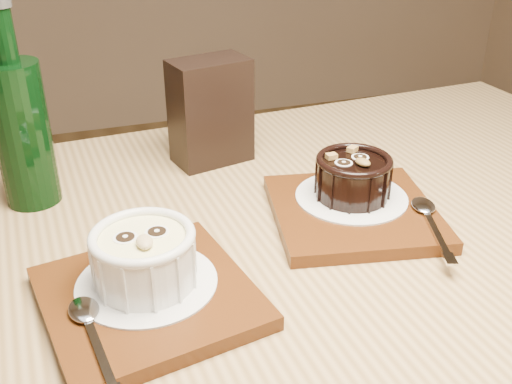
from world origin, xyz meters
TOP-DOWN VIEW (x-y plane):
  - table at (-0.17, 0.16)m, footprint 1.25×0.87m
  - tray_left at (-0.31, 0.14)m, footprint 0.21×0.21m
  - doily_left at (-0.30, 0.15)m, footprint 0.13×0.13m
  - ramekin_white at (-0.30, 0.15)m, footprint 0.09×0.09m
  - spoon_left at (-0.36, 0.09)m, footprint 0.04×0.14m
  - tray_right at (-0.06, 0.22)m, footprint 0.21×0.21m
  - doily_right at (-0.05, 0.24)m, footprint 0.13×0.13m
  - ramekin_dark at (-0.05, 0.24)m, footprint 0.09×0.09m
  - spoon_right at (0.00, 0.16)m, footprint 0.07×0.14m
  - condiment_stand at (-0.17, 0.43)m, footprint 0.11×0.08m
  - green_bottle at (-0.40, 0.38)m, footprint 0.06×0.06m

SIDE VIEW (x-z plane):
  - table at x=-0.17m, z-range 0.28..1.03m
  - tray_left at x=-0.31m, z-range 0.75..0.76m
  - tray_right at x=-0.06m, z-range 0.75..0.76m
  - doily_left at x=-0.30m, z-range 0.77..0.77m
  - doily_right at x=-0.05m, z-range 0.77..0.77m
  - spoon_left at x=-0.36m, z-range 0.77..0.77m
  - spoon_right at x=0.00m, z-range 0.77..0.77m
  - ramekin_dark at x=-0.05m, z-range 0.77..0.82m
  - ramekin_white at x=-0.30m, z-range 0.77..0.82m
  - condiment_stand at x=-0.17m, z-range 0.75..0.89m
  - green_bottle at x=-0.40m, z-range 0.72..0.96m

